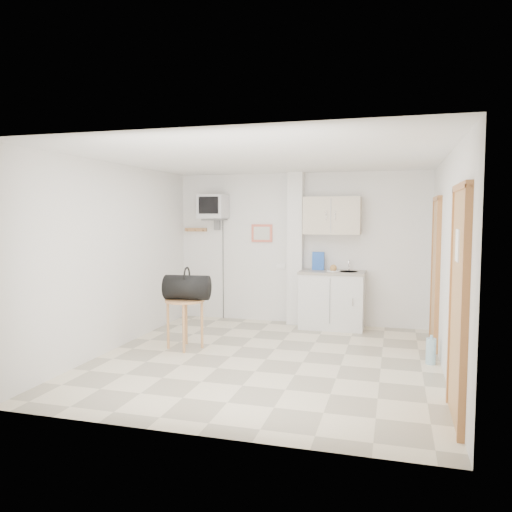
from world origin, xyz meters
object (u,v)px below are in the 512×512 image
(round_table, at_px, (185,307))
(duffel_bag, at_px, (187,287))
(water_bottle, at_px, (431,351))
(crt_television, at_px, (213,207))

(round_table, bearing_deg, duffel_bag, -9.34)
(duffel_bag, relative_size, water_bottle, 1.76)
(round_table, height_order, duffel_bag, duffel_bag)
(duffel_bag, xyz_separation_m, water_bottle, (3.13, 0.15, -0.68))
(crt_television, bearing_deg, duffel_bag, -80.70)
(crt_television, relative_size, duffel_bag, 3.42)
(duffel_bag, bearing_deg, round_table, 164.70)
(crt_television, height_order, duffel_bag, crt_television)
(crt_television, height_order, round_table, crt_television)
(round_table, distance_m, water_bottle, 3.20)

